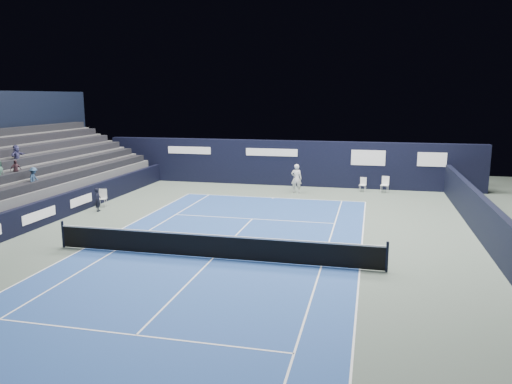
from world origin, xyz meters
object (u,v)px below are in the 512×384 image
folding_chair_back_a (363,182)px  line_judge_chair (103,197)px  folding_chair_back_b (385,183)px  tennis_player (296,178)px  tennis_net (213,246)px

folding_chair_back_a → line_judge_chair: bearing=-140.0°
line_judge_chair → folding_chair_back_b: bearing=13.8°
folding_chair_back_a → line_judge_chair: 16.21m
tennis_player → tennis_net: bearing=-94.5°
folding_chair_back_b → folding_chair_back_a: bearing=-170.4°
folding_chair_back_a → line_judge_chair: size_ratio=0.93×
line_judge_chair → tennis_player: (9.95, 6.52, 0.37)m
folding_chair_back_b → line_judge_chair: bearing=-140.2°
tennis_net → tennis_player: size_ratio=6.97×
folding_chair_back_a → folding_chair_back_b: bearing=7.4°
folding_chair_back_a → tennis_player: tennis_player is taller
tennis_net → line_judge_chair: bearing=140.3°
folding_chair_back_b → tennis_net: (-6.63, -15.26, -0.09)m
line_judge_chair → tennis_player: size_ratio=0.53×
folding_chair_back_b → tennis_player: size_ratio=0.57×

